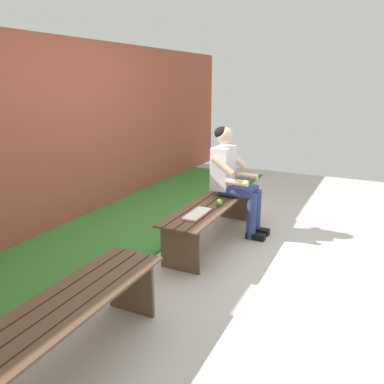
% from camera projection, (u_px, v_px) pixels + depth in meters
% --- Properties ---
extents(ground_plane, '(10.00, 7.00, 0.04)m').
position_uv_depth(ground_plane, '(269.00, 319.00, 3.05)').
color(ground_plane, beige).
extents(grass_strip, '(9.00, 1.80, 0.03)m').
position_uv_depth(grass_strip, '(53.00, 258.00, 4.01)').
color(grass_strip, '#387A2D').
rests_on(grass_strip, ground).
extents(brick_wall, '(9.50, 0.24, 2.30)m').
position_uv_depth(brick_wall, '(42.00, 136.00, 4.59)').
color(brick_wall, '#9E4C38').
rests_on(brick_wall, ground).
extents(bench_near, '(1.86, 0.49, 0.47)m').
position_uv_depth(bench_near, '(213.00, 211.00, 4.38)').
color(bench_near, brown).
rests_on(bench_near, ground).
extents(bench_far, '(1.79, 0.49, 0.47)m').
position_uv_depth(bench_far, '(58.00, 325.00, 2.35)').
color(bench_far, brown).
rests_on(bench_far, ground).
extents(person_seated, '(0.50, 0.69, 1.28)m').
position_uv_depth(person_seated, '(233.00, 176.00, 4.55)').
color(person_seated, silver).
rests_on(person_seated, ground).
extents(apple, '(0.07, 0.07, 0.07)m').
position_uv_depth(apple, '(219.00, 202.00, 4.22)').
color(apple, '#72B738').
rests_on(apple, bench_near).
extents(book_open, '(0.41, 0.16, 0.02)m').
position_uv_depth(book_open, '(197.00, 214.00, 3.92)').
color(book_open, white).
rests_on(book_open, bench_near).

